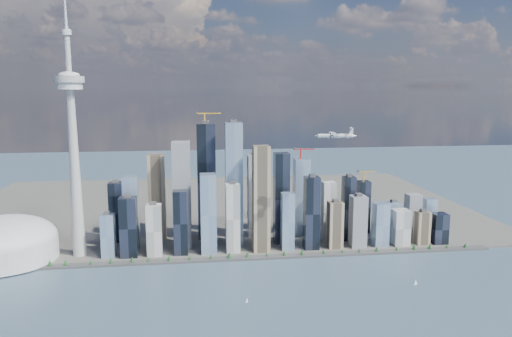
{
  "coord_description": "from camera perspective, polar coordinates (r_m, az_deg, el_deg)",
  "views": [
    {
      "loc": [
        -71.2,
        -700.4,
        342.09
      ],
      "look_at": [
        55.3,
        260.0,
        181.93
      ],
      "focal_mm": 35.0,
      "sensor_mm": 36.0,
      "label": 1
    }
  ],
  "objects": [
    {
      "name": "needle_tower",
      "position": [
        1041.42,
        -20.18,
        2.96
      ],
      "size": [
        56.0,
        56.0,
        550.5
      ],
      "color": "#B0B0AA",
      "rests_on": "land"
    },
    {
      "name": "seawall",
      "position": [
        1011.93,
        -3.08,
        -10.26
      ],
      "size": [
        1100.0,
        22.0,
        4.0
      ],
      "primitive_type": "cube",
      "color": "#383838",
      "rests_on": "ground"
    },
    {
      "name": "skyscraper_cluster",
      "position": [
        1075.65,
        -0.31,
        -4.23
      ],
      "size": [
        736.0,
        142.0,
        284.66
      ],
      "color": "black",
      "rests_on": "land"
    },
    {
      "name": "sailboat_west",
      "position": [
        826.19,
        -1.06,
        -14.87
      ],
      "size": [
        5.81,
        3.66,
        8.35
      ],
      "rotation": [
        0.0,
        0.0,
        0.43
      ],
      "color": "white",
      "rests_on": "ground"
    },
    {
      "name": "airplane",
      "position": [
        943.69,
        9.08,
        3.77
      ],
      "size": [
        78.14,
        69.28,
        19.05
      ],
      "rotation": [
        0.0,
        0.0,
        -0.13
      ],
      "color": "silver",
      "rests_on": "ground"
    },
    {
      "name": "sailboat_east",
      "position": [
        934.45,
        17.77,
        -12.33
      ],
      "size": [
        7.47,
        3.73,
        10.4
      ],
      "rotation": [
        0.0,
        0.0,
        0.28
      ],
      "color": "white",
      "rests_on": "ground"
    },
    {
      "name": "land",
      "position": [
        1442.98,
        -4.48,
        -4.29
      ],
      "size": [
        1400.0,
        900.0,
        3.0
      ],
      "primitive_type": "cube",
      "color": "#4C4C47",
      "rests_on": "ground"
    },
    {
      "name": "shoreline_trees",
      "position": [
        1009.67,
        -3.08,
        -9.9
      ],
      "size": [
        960.53,
        7.2,
        8.8
      ],
      "color": "#3F2D1E",
      "rests_on": "seawall"
    },
    {
      "name": "ground",
      "position": [
        782.73,
        -1.59,
        -16.53
      ],
      "size": [
        4000.0,
        4000.0,
        0.0
      ],
      "primitive_type": "plane",
      "color": "#334D5A",
      "rests_on": "ground"
    },
    {
      "name": "dome_stadium",
      "position": [
        1108.34,
        -26.85,
        -7.5
      ],
      "size": [
        200.0,
        200.0,
        86.0
      ],
      "color": "silver",
      "rests_on": "land"
    }
  ]
}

